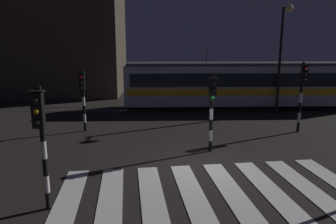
{
  "coord_description": "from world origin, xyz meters",
  "views": [
    {
      "loc": [
        -1.62,
        -10.89,
        4.38
      ],
      "look_at": [
        -1.16,
        3.19,
        1.4
      ],
      "focal_mm": 33.5,
      "sensor_mm": 36.0,
      "label": 1
    }
  ],
  "objects_px": {
    "traffic_light_median_centre": "(212,102)",
    "traffic_light_corner_far_right": "(302,87)",
    "tram": "(240,84)",
    "street_lamp_trackside_right": "(283,46)",
    "traffic_light_corner_far_left": "(83,92)",
    "traffic_light_corner_near_left": "(41,131)"
  },
  "relations": [
    {
      "from": "traffic_light_corner_far_left",
      "to": "street_lamp_trackside_right",
      "type": "xyz_separation_m",
      "value": [
        11.73,
        4.02,
        2.25
      ]
    },
    {
      "from": "traffic_light_corner_near_left",
      "to": "traffic_light_corner_far_left",
      "type": "height_order",
      "value": "traffic_light_corner_near_left"
    },
    {
      "from": "traffic_light_median_centre",
      "to": "tram",
      "type": "height_order",
      "value": "tram"
    },
    {
      "from": "traffic_light_median_centre",
      "to": "traffic_light_corner_far_right",
      "type": "bearing_deg",
      "value": 29.8
    },
    {
      "from": "traffic_light_corner_far_right",
      "to": "tram",
      "type": "bearing_deg",
      "value": 102.65
    },
    {
      "from": "traffic_light_corner_far_right",
      "to": "street_lamp_trackside_right",
      "type": "height_order",
      "value": "street_lamp_trackside_right"
    },
    {
      "from": "traffic_light_median_centre",
      "to": "tram",
      "type": "xyz_separation_m",
      "value": [
        3.61,
        9.34,
        -0.38
      ]
    },
    {
      "from": "traffic_light_median_centre",
      "to": "street_lamp_trackside_right",
      "type": "height_order",
      "value": "street_lamp_trackside_right"
    },
    {
      "from": "traffic_light_corner_far_right",
      "to": "tram",
      "type": "xyz_separation_m",
      "value": [
        -1.45,
        6.45,
        -0.63
      ]
    },
    {
      "from": "street_lamp_trackside_right",
      "to": "tram",
      "type": "xyz_separation_m",
      "value": [
        -2.08,
        1.9,
        -2.6
      ]
    },
    {
      "from": "traffic_light_corner_near_left",
      "to": "traffic_light_median_centre",
      "type": "distance_m",
      "value": 6.98
    },
    {
      "from": "traffic_light_corner_far_left",
      "to": "traffic_light_median_centre",
      "type": "relative_size",
      "value": 0.98
    },
    {
      "from": "traffic_light_corner_far_left",
      "to": "traffic_light_corner_far_right",
      "type": "bearing_deg",
      "value": -2.71
    },
    {
      "from": "traffic_light_corner_far_right",
      "to": "traffic_light_corner_near_left",
      "type": "distance_m",
      "value": 12.74
    },
    {
      "from": "traffic_light_corner_near_left",
      "to": "tram",
      "type": "bearing_deg",
      "value": 57.72
    },
    {
      "from": "tram",
      "to": "traffic_light_corner_near_left",
      "type": "bearing_deg",
      "value": -122.28
    },
    {
      "from": "traffic_light_corner_far_left",
      "to": "street_lamp_trackside_right",
      "type": "height_order",
      "value": "street_lamp_trackside_right"
    },
    {
      "from": "traffic_light_corner_far_right",
      "to": "street_lamp_trackside_right",
      "type": "relative_size",
      "value": 0.53
    },
    {
      "from": "traffic_light_corner_far_right",
      "to": "tram",
      "type": "distance_m",
      "value": 6.64
    },
    {
      "from": "street_lamp_trackside_right",
      "to": "tram",
      "type": "distance_m",
      "value": 3.83
    },
    {
      "from": "traffic_light_corner_far_left",
      "to": "traffic_light_corner_near_left",
      "type": "bearing_deg",
      "value": -84.21
    },
    {
      "from": "traffic_light_corner_far_left",
      "to": "tram",
      "type": "distance_m",
      "value": 11.32
    }
  ]
}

